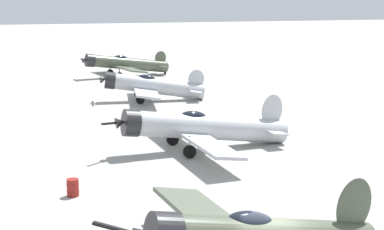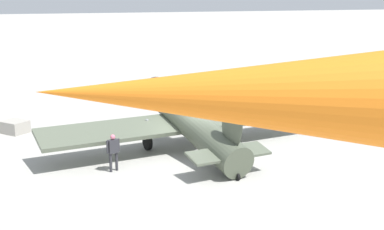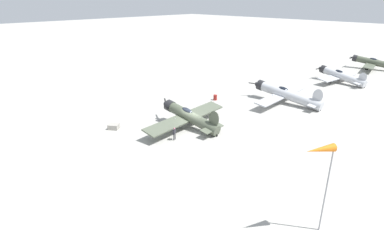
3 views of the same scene
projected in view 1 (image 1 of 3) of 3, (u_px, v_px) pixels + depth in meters
name	position (u px, v px, depth m)	size (l,w,h in m)	color
airplane_mid_apron	(201.00, 127.00, 37.83)	(12.30, 13.10, 3.37)	#B7BABF
airplane_far_line	(151.00, 86.00, 55.66)	(9.79, 10.32, 2.93)	#B7BABF
airplane_outer_stand	(124.00, 64.00, 72.43)	(10.88, 12.93, 2.98)	#4C5442
fuel_drum	(73.00, 188.00, 29.18)	(0.62, 0.62, 0.85)	maroon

